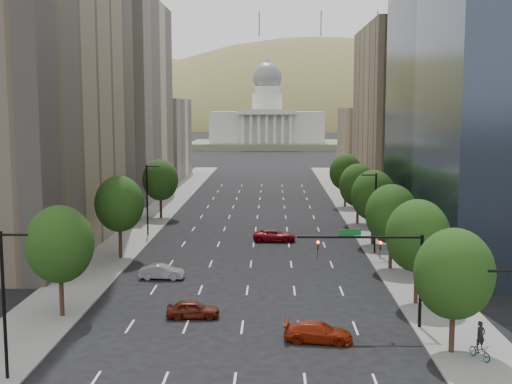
# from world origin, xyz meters

# --- Properties ---
(sidewalk_left) EXTENTS (6.00, 200.00, 0.15)m
(sidewalk_left) POSITION_xyz_m (-15.50, 60.00, 0.07)
(sidewalk_left) COLOR slate
(sidewalk_left) RESTS_ON ground
(sidewalk_right) EXTENTS (6.00, 200.00, 0.15)m
(sidewalk_right) POSITION_xyz_m (15.50, 60.00, 0.07)
(sidewalk_right) COLOR slate
(sidewalk_right) RESTS_ON ground
(midrise_cream_left) EXTENTS (14.00, 30.00, 35.00)m
(midrise_cream_left) POSITION_xyz_m (-25.00, 103.00, 17.50)
(midrise_cream_left) COLOR beige
(midrise_cream_left) RESTS_ON ground
(filler_left) EXTENTS (14.00, 26.00, 18.00)m
(filler_left) POSITION_xyz_m (-25.00, 136.00, 9.00)
(filler_left) COLOR beige
(filler_left) RESTS_ON ground
(parking_tan_right) EXTENTS (14.00, 30.00, 30.00)m
(parking_tan_right) POSITION_xyz_m (25.00, 100.00, 15.00)
(parking_tan_right) COLOR #8C7759
(parking_tan_right) RESTS_ON ground
(filler_right) EXTENTS (14.00, 26.00, 16.00)m
(filler_right) POSITION_xyz_m (25.00, 133.00, 8.00)
(filler_right) COLOR #8C7759
(filler_right) RESTS_ON ground
(tree_right_0) EXTENTS (5.20, 5.20, 8.39)m
(tree_right_0) POSITION_xyz_m (14.00, 25.00, 5.39)
(tree_right_0) COLOR #382316
(tree_right_0) RESTS_ON ground
(tree_right_1) EXTENTS (5.20, 5.20, 8.75)m
(tree_right_1) POSITION_xyz_m (14.00, 36.00, 5.75)
(tree_right_1) COLOR #382316
(tree_right_1) RESTS_ON ground
(tree_right_2) EXTENTS (5.20, 5.20, 8.61)m
(tree_right_2) POSITION_xyz_m (14.00, 48.00, 5.60)
(tree_right_2) COLOR #382316
(tree_right_2) RESTS_ON ground
(tree_right_3) EXTENTS (5.20, 5.20, 8.89)m
(tree_right_3) POSITION_xyz_m (14.00, 60.00, 5.89)
(tree_right_3) COLOR #382316
(tree_right_3) RESTS_ON ground
(tree_right_4) EXTENTS (5.20, 5.20, 8.46)m
(tree_right_4) POSITION_xyz_m (14.00, 74.00, 5.46)
(tree_right_4) COLOR #382316
(tree_right_4) RESTS_ON ground
(tree_right_5) EXTENTS (5.20, 5.20, 8.75)m
(tree_right_5) POSITION_xyz_m (14.00, 90.00, 5.75)
(tree_right_5) COLOR #382316
(tree_right_5) RESTS_ON ground
(tree_left_0) EXTENTS (5.20, 5.20, 8.75)m
(tree_left_0) POSITION_xyz_m (-14.00, 32.00, 5.75)
(tree_left_0) COLOR #382316
(tree_left_0) RESTS_ON ground
(tree_left_1) EXTENTS (5.20, 5.20, 8.97)m
(tree_left_1) POSITION_xyz_m (-14.00, 52.00, 5.96)
(tree_left_1) COLOR #382316
(tree_left_1) RESTS_ON ground
(tree_left_2) EXTENTS (5.20, 5.20, 8.68)m
(tree_left_2) POSITION_xyz_m (-14.00, 78.00, 5.68)
(tree_left_2) COLOR #382316
(tree_left_2) RESTS_ON ground
(streetlight_rn) EXTENTS (1.70, 0.20, 9.00)m
(streetlight_rn) POSITION_xyz_m (13.44, 55.00, 4.84)
(streetlight_rn) COLOR black
(streetlight_rn) RESTS_ON ground
(streetlight_ls) EXTENTS (1.70, 0.20, 9.00)m
(streetlight_ls) POSITION_xyz_m (-13.44, 20.00, 4.84)
(streetlight_ls) COLOR black
(streetlight_ls) RESTS_ON ground
(streetlight_ln) EXTENTS (1.70, 0.20, 9.00)m
(streetlight_ln) POSITION_xyz_m (-13.44, 65.00, 4.84)
(streetlight_ln) COLOR black
(streetlight_ln) RESTS_ON ground
(traffic_signal) EXTENTS (9.12, 0.40, 7.38)m
(traffic_signal) POSITION_xyz_m (10.53, 30.00, 5.17)
(traffic_signal) COLOR black
(traffic_signal) RESTS_ON ground
(capitol) EXTENTS (60.00, 40.00, 35.20)m
(capitol) POSITION_xyz_m (0.00, 249.71, 8.58)
(capitol) COLOR #596647
(capitol) RESTS_ON ground
(foothills) EXTENTS (720.00, 413.00, 263.00)m
(foothills) POSITION_xyz_m (34.67, 599.39, -37.78)
(foothills) COLOR olive
(foothills) RESTS_ON ground
(car_red_near) EXTENTS (4.97, 2.55, 1.38)m
(car_red_near) POSITION_xyz_m (5.39, 27.09, 0.69)
(car_red_near) COLOR maroon
(car_red_near) RESTS_ON ground
(car_maroon) EXTENTS (4.13, 1.80, 1.38)m
(car_maroon) POSITION_xyz_m (-3.88, 32.13, 0.69)
(car_maroon) COLOR #4F180D
(car_maroon) RESTS_ON ground
(car_silver) EXTENTS (4.24, 1.63, 1.38)m
(car_silver) POSITION_xyz_m (-8.20, 43.77, 0.69)
(car_silver) COLOR #929297
(car_silver) RESTS_ON ground
(car_red_far) EXTENTS (5.24, 2.57, 1.43)m
(car_red_far) POSITION_xyz_m (2.46, 61.91, 0.72)
(car_red_far) COLOR maroon
(car_red_far) RESTS_ON ground
(cyclist) EXTENTS (1.37, 1.96, 2.47)m
(cyclist) POSITION_xyz_m (15.47, 23.75, 0.98)
(cyclist) COLOR black
(cyclist) RESTS_ON sidewalk_right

